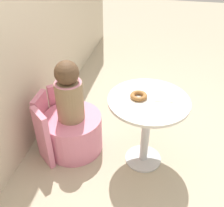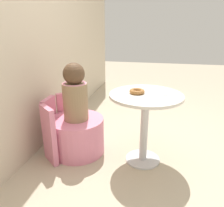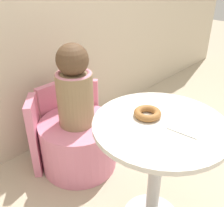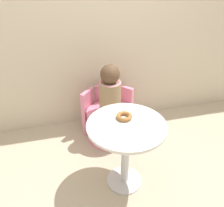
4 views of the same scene
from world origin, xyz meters
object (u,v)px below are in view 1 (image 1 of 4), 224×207
object	(u,v)px
tub_chair	(73,132)
donut	(139,96)
round_table	(147,115)
child_figure	(69,92)

from	to	relation	value
tub_chair	donut	world-z (taller)	donut
round_table	child_figure	xyz separation A→B (m)	(0.02, 0.68, 0.12)
round_table	child_figure	bearing A→B (deg)	87.96
child_figure	donut	world-z (taller)	child_figure
child_figure	donut	size ratio (longest dim) A/B	4.13
round_table	donut	distance (m)	0.20
tub_chair	child_figure	world-z (taller)	child_figure
tub_chair	donut	size ratio (longest dim) A/B	4.00
round_table	tub_chair	size ratio (longest dim) A/B	1.26
tub_chair	child_figure	bearing A→B (deg)	-87.76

